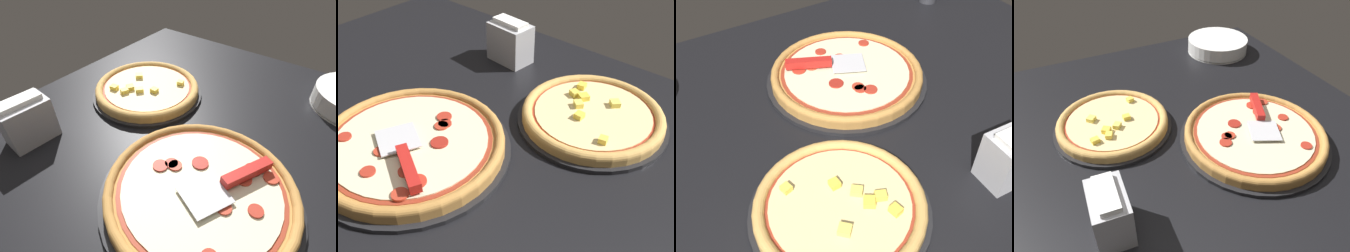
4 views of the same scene
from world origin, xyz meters
The scene contains 6 objects.
ground_plane centered at (0.00, 0.00, -1.80)cm, with size 141.12×106.01×3.60cm, color black.
pizza_pan_front centered at (-0.67, -10.73, 0.50)cm, with size 41.19×41.19×1.00cm, color black.
pizza_front centered at (-0.66, -10.75, 2.54)cm, with size 38.72×38.72×2.97cm.
pizza_pan_back centered at (21.96, 22.67, 0.50)cm, with size 33.88×33.88×1.00cm, color black.
pizza_back centered at (21.94, 22.68, 2.27)cm, with size 31.85×31.85×3.18cm.
serving_spatula centered at (4.79, -15.79, 4.76)cm, with size 20.44×13.19×2.00cm.
Camera 3 is at (43.64, 58.58, 61.99)cm, focal length 42.00 mm.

